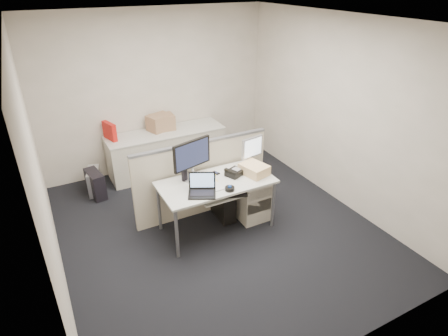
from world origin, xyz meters
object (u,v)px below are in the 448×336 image
desk_phone (235,173)px  monitor_main (192,161)px  desk (216,186)px  laptop (202,186)px

desk_phone → monitor_main: bearing=143.3°
desk_phone → desk: bearing=165.1°
desk → desk_phone: size_ratio=6.67×
desk → monitor_main: bearing=144.2°
desk → monitor_main: 0.46m
monitor_main → laptop: (-0.05, -0.39, -0.16)m
monitor_main → laptop: monitor_main is taller
desk → monitor_main: monitor_main is taller
monitor_main → laptop: bearing=-113.1°
monitor_main → desk_phone: bearing=-30.1°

